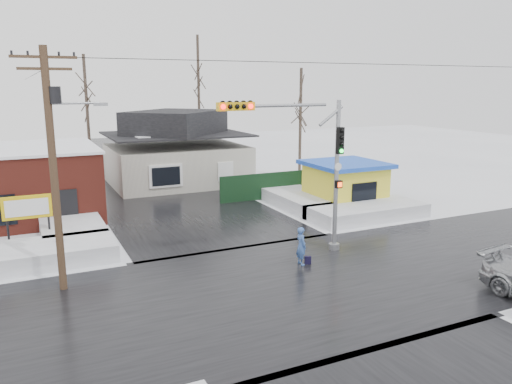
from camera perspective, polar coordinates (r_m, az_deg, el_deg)
name	(u,v)px	position (r m, az deg, el deg)	size (l,w,h in m)	color
ground	(291,286)	(19.72, 4.04, -10.72)	(120.00, 120.00, 0.00)	white
road_ns	(291,286)	(19.71, 4.04, -10.69)	(10.00, 120.00, 0.02)	black
road_ew	(291,286)	(19.71, 4.04, -10.69)	(120.00, 10.00, 0.02)	black
snowbank_nw	(32,255)	(23.92, -24.26, -6.61)	(7.00, 3.00, 0.80)	white
snowbank_ne	(367,211)	(29.93, 12.56, -2.17)	(7.00, 3.00, 0.80)	white
snowbank_nside_w	(69,222)	(28.79, -20.56, -3.23)	(3.00, 8.00, 0.80)	white
snowbank_nside_e	(295,198)	(32.87, 4.47, -0.63)	(3.00, 8.00, 0.80)	white
traffic_signal	(308,157)	(22.18, 5.96, 4.02)	(6.05, 0.68, 7.00)	gray
utility_pole	(54,157)	(19.49, -22.04, 3.78)	(3.15, 0.44, 9.00)	#382619
marquee_sign	(27,209)	(25.93, -24.70, -1.75)	(2.20, 0.21, 2.55)	black
house	(177,150)	(39.68, -9.07, 4.71)	(10.40, 8.40, 5.76)	beige
kiosk	(345,184)	(32.33, 10.11, 0.92)	(4.60, 4.60, 2.88)	yellow
fence	(274,185)	(34.25, 2.09, 0.77)	(8.00, 0.12, 1.80)	black
tree_far_left	(85,81)	(42.09, -18.95, 11.92)	(3.00, 3.00, 10.00)	#332821
tree_far_mid	(198,63)	(46.33, -6.64, 14.41)	(3.00, 3.00, 12.00)	#332821
tree_far_right	(301,91)	(41.50, 5.16, 11.42)	(3.00, 3.00, 9.00)	#332821
pedestrian	(301,246)	(21.71, 5.18, -6.19)	(0.61, 0.40, 1.68)	#3E63AD
shopping_bag	(308,261)	(21.98, 5.94, -7.81)	(0.28, 0.12, 0.35)	black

